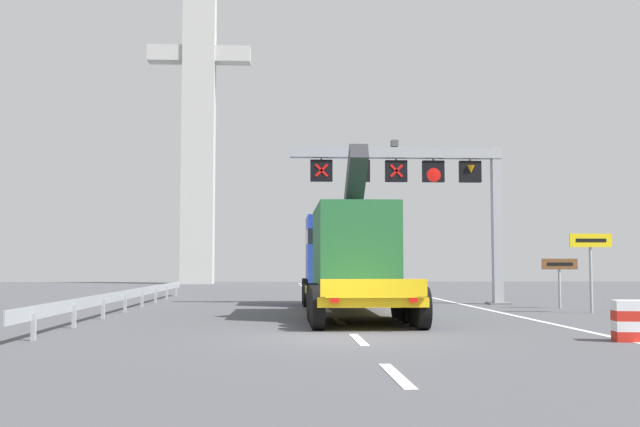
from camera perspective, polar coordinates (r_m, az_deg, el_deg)
ground at (r=17.59m, az=1.84°, el=-9.35°), size 112.00×112.00×0.00m
lane_markings at (r=38.79m, az=-0.45°, el=-6.35°), size 0.20×57.13×0.01m
edge_line_right at (r=30.48m, az=11.64°, el=-6.95°), size 0.20×63.00×0.01m
overhead_lane_gantry at (r=32.34m, az=7.97°, el=2.55°), size 9.26×0.90×6.95m
heavy_haul_truck_yellow at (r=26.90m, az=2.02°, el=-3.21°), size 3.05×14.07×5.30m
exit_sign_yellow at (r=27.78m, az=19.79°, el=-2.83°), size 1.49×0.15×2.75m
tourist_info_sign_brown at (r=30.48m, az=17.66°, el=-4.15°), size 1.39×0.15×1.90m
crash_barrier_striped at (r=18.01m, az=22.86°, el=-7.49°), size 1.06×0.64×0.90m
guardrail_left at (r=29.17m, az=-13.98°, el=-5.96°), size 0.13×26.36×0.76m
bridge_pylon_distant at (r=68.14m, az=-9.13°, el=8.90°), size 9.00×2.00×32.60m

